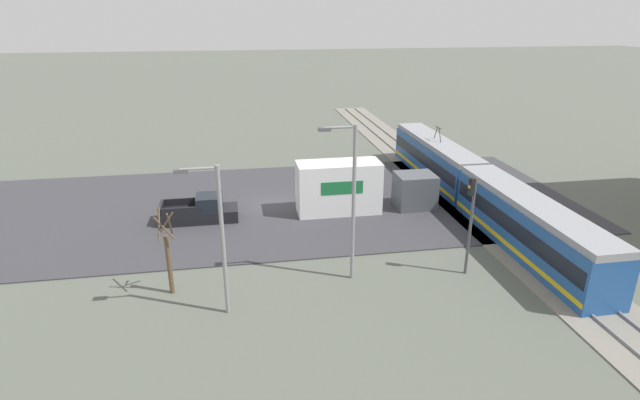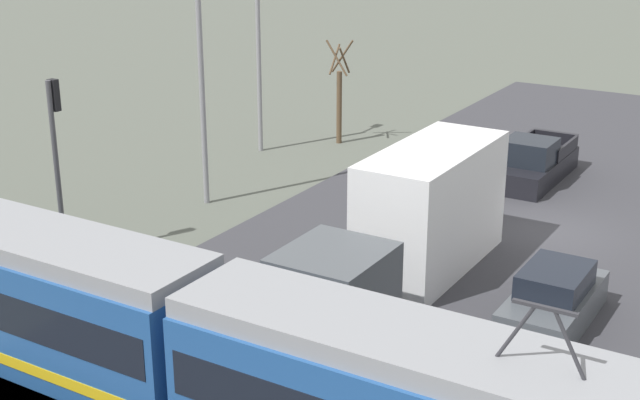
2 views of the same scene
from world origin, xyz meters
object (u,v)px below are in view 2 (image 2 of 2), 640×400
(light_rail_tram, at_px, (200,348))
(traffic_light_pole, at_px, (56,146))
(sedan_car_0, at_px, (553,301))
(street_lamp_mid_block, at_px, (205,69))
(street_lamp_near_crossing, at_px, (262,51))
(pickup_truck, at_px, (534,164))
(street_tree, at_px, (339,97))
(box_truck, at_px, (411,227))

(light_rail_tram, height_order, traffic_light_pole, traffic_light_pole)
(sedan_car_0, xyz_separation_m, traffic_light_pole, (14.42, 3.29, 2.89))
(sedan_car_0, distance_m, traffic_light_pole, 15.07)
(light_rail_tram, bearing_deg, street_lamp_mid_block, -52.75)
(street_lamp_near_crossing, bearing_deg, pickup_truck, -172.20)
(sedan_car_0, bearing_deg, street_lamp_near_crossing, -31.71)
(light_rail_tram, height_order, street_lamp_mid_block, street_lamp_mid_block)
(sedan_car_0, relative_size, traffic_light_pole, 0.75)
(pickup_truck, height_order, street_tree, street_tree)
(box_truck, relative_size, street_tree, 2.17)
(sedan_car_0, xyz_separation_m, street_lamp_mid_block, (13.84, -3.21, 4.18))
(street_lamp_near_crossing, bearing_deg, traffic_light_pole, 97.24)
(pickup_truck, bearing_deg, light_rail_tram, 87.64)
(street_tree, height_order, street_lamp_near_crossing, street_lamp_near_crossing)
(street_lamp_mid_block, bearing_deg, street_tree, -90.39)
(pickup_truck, bearing_deg, street_lamp_mid_block, 41.42)
(pickup_truck, distance_m, traffic_light_pole, 18.13)
(pickup_truck, distance_m, sedan_car_0, 12.36)
(pickup_truck, xyz_separation_m, street_lamp_near_crossing, (11.71, 1.60, 3.59))
(pickup_truck, xyz_separation_m, traffic_light_pole, (10.02, 14.84, 2.85))
(light_rail_tram, xyz_separation_m, street_lamp_near_crossing, (10.89, -18.09, 2.68))
(pickup_truck, height_order, sedan_car_0, pickup_truck)
(traffic_light_pole, bearing_deg, street_lamp_mid_block, -95.07)
(street_lamp_mid_block, bearing_deg, sedan_car_0, 166.92)
(pickup_truck, bearing_deg, traffic_light_pole, 55.96)
(sedan_car_0, height_order, street_lamp_near_crossing, street_lamp_near_crossing)
(traffic_light_pole, distance_m, street_lamp_mid_block, 6.66)
(light_rail_tram, relative_size, pickup_truck, 5.48)
(box_truck, xyz_separation_m, pickup_truck, (0.02, -11.12, -1.02))
(light_rail_tram, distance_m, street_lamp_near_crossing, 21.28)
(sedan_car_0, relative_size, street_lamp_mid_block, 0.49)
(light_rail_tram, xyz_separation_m, street_lamp_mid_block, (8.64, -11.36, 3.23))
(street_lamp_near_crossing, relative_size, street_lamp_mid_block, 0.88)
(street_lamp_near_crossing, height_order, street_lamp_mid_block, street_lamp_mid_block)
(box_truck, relative_size, sedan_car_0, 2.40)
(pickup_truck, height_order, traffic_light_pole, traffic_light_pole)
(box_truck, distance_m, street_lamp_near_crossing, 15.32)
(pickup_truck, bearing_deg, street_lamp_near_crossing, 7.80)
(sedan_car_0, relative_size, street_lamp_near_crossing, 0.56)
(box_truck, distance_m, street_tree, 15.38)
(traffic_light_pole, xyz_separation_m, street_lamp_near_crossing, (1.68, -13.24, 0.74))
(street_lamp_near_crossing, bearing_deg, box_truck, 140.93)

